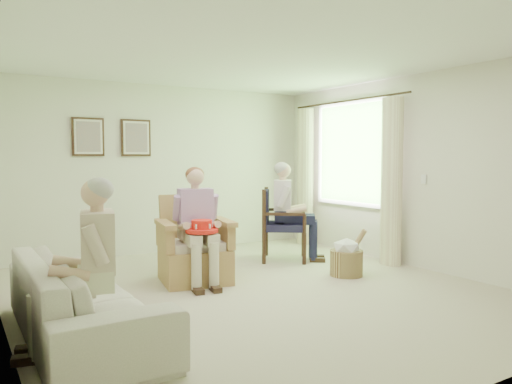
{
  "coord_description": "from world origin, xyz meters",
  "views": [
    {
      "loc": [
        -2.85,
        -4.65,
        1.49
      ],
      "look_at": [
        0.44,
        0.71,
        1.05
      ],
      "focal_mm": 35.0,
      "sensor_mm": 36.0,
      "label": 1
    }
  ],
  "objects_px": {
    "wood_armchair": "(281,221)",
    "hatbox": "(347,257)",
    "red_hat": "(202,228)",
    "person_dark": "(288,204)",
    "wicker_armchair": "(194,254)",
    "person_sofa": "(94,255)",
    "person_wicker": "(198,217)",
    "sofa": "(84,298)"
  },
  "relations": [
    {
      "from": "wood_armchair",
      "to": "hatbox",
      "type": "relative_size",
      "value": 1.67
    },
    {
      "from": "wood_armchair",
      "to": "red_hat",
      "type": "xyz_separation_m",
      "value": [
        -1.69,
        -0.88,
        0.14
      ]
    },
    {
      "from": "person_dark",
      "to": "hatbox",
      "type": "distance_m",
      "value": 1.28
    },
    {
      "from": "wicker_armchair",
      "to": "person_sofa",
      "type": "height_order",
      "value": "person_sofa"
    },
    {
      "from": "person_wicker",
      "to": "person_sofa",
      "type": "relative_size",
      "value": 1.03
    },
    {
      "from": "wood_armchair",
      "to": "person_dark",
      "type": "bearing_deg",
      "value": -144.25
    },
    {
      "from": "sofa",
      "to": "hatbox",
      "type": "relative_size",
      "value": 3.77
    },
    {
      "from": "sofa",
      "to": "red_hat",
      "type": "relative_size",
      "value": 6.12
    },
    {
      "from": "wood_armchair",
      "to": "red_hat",
      "type": "relative_size",
      "value": 2.72
    },
    {
      "from": "wicker_armchair",
      "to": "person_sofa",
      "type": "bearing_deg",
      "value": -122.61
    },
    {
      "from": "person_dark",
      "to": "person_wicker",
      "type": "bearing_deg",
      "value": 143.0
    },
    {
      "from": "person_dark",
      "to": "person_sofa",
      "type": "height_order",
      "value": "person_dark"
    },
    {
      "from": "person_wicker",
      "to": "person_sofa",
      "type": "distance_m",
      "value": 2.17
    },
    {
      "from": "sofa",
      "to": "person_wicker",
      "type": "relative_size",
      "value": 1.7
    },
    {
      "from": "wicker_armchair",
      "to": "person_wicker",
      "type": "height_order",
      "value": "person_wicker"
    },
    {
      "from": "person_wicker",
      "to": "sofa",
      "type": "bearing_deg",
      "value": -133.31
    },
    {
      "from": "red_hat",
      "to": "hatbox",
      "type": "bearing_deg",
      "value": -13.01
    },
    {
      "from": "wood_armchair",
      "to": "hatbox",
      "type": "bearing_deg",
      "value": -139.21
    },
    {
      "from": "wood_armchair",
      "to": "person_sofa",
      "type": "xyz_separation_m",
      "value": [
        -3.2,
        -2.18,
        0.2
      ]
    },
    {
      "from": "wicker_armchair",
      "to": "red_hat",
      "type": "relative_size",
      "value": 2.76
    },
    {
      "from": "sofa",
      "to": "wood_armchair",
      "type": "bearing_deg",
      "value": -60.62
    },
    {
      "from": "red_hat",
      "to": "sofa",
      "type": "bearing_deg",
      "value": -148.55
    },
    {
      "from": "hatbox",
      "to": "red_hat",
      "type": "bearing_deg",
      "value": 166.99
    },
    {
      "from": "hatbox",
      "to": "person_wicker",
      "type": "bearing_deg",
      "value": 160.59
    },
    {
      "from": "wood_armchair",
      "to": "sofa",
      "type": "height_order",
      "value": "wood_armchair"
    },
    {
      "from": "sofa",
      "to": "person_dark",
      "type": "height_order",
      "value": "person_dark"
    },
    {
      "from": "wood_armchair",
      "to": "sofa",
      "type": "relative_size",
      "value": 0.44
    },
    {
      "from": "person_sofa",
      "to": "red_hat",
      "type": "xyz_separation_m",
      "value": [
        1.51,
        1.3,
        -0.06
      ]
    },
    {
      "from": "wood_armchair",
      "to": "sofa",
      "type": "xyz_separation_m",
      "value": [
        -3.2,
        -1.8,
        -0.22
      ]
    },
    {
      "from": "person_wicker",
      "to": "hatbox",
      "type": "relative_size",
      "value": 2.22
    },
    {
      "from": "sofa",
      "to": "hatbox",
      "type": "xyz_separation_m",
      "value": [
        3.31,
        0.51,
        -0.1
      ]
    },
    {
      "from": "sofa",
      "to": "red_hat",
      "type": "distance_m",
      "value": 1.81
    },
    {
      "from": "person_wicker",
      "to": "red_hat",
      "type": "xyz_separation_m",
      "value": [
        -0.05,
        -0.2,
        -0.09
      ]
    },
    {
      "from": "red_hat",
      "to": "hatbox",
      "type": "distance_m",
      "value": 1.91
    },
    {
      "from": "wicker_armchair",
      "to": "wood_armchair",
      "type": "xyz_separation_m",
      "value": [
        1.64,
        0.54,
        0.23
      ]
    },
    {
      "from": "hatbox",
      "to": "wicker_armchair",
      "type": "bearing_deg",
      "value": 156.72
    },
    {
      "from": "wood_armchair",
      "to": "hatbox",
      "type": "distance_m",
      "value": 1.34
    },
    {
      "from": "wicker_armchair",
      "to": "sofa",
      "type": "xyz_separation_m",
      "value": [
        -1.56,
        -1.26,
        0.01
      ]
    },
    {
      "from": "hatbox",
      "to": "wood_armchair",
      "type": "bearing_deg",
      "value": 95.04
    },
    {
      "from": "person_wicker",
      "to": "person_dark",
      "type": "bearing_deg",
      "value": 28.13
    },
    {
      "from": "person_sofa",
      "to": "red_hat",
      "type": "distance_m",
      "value": 2.0
    },
    {
      "from": "person_dark",
      "to": "person_sofa",
      "type": "distance_m",
      "value": 3.78
    }
  ]
}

